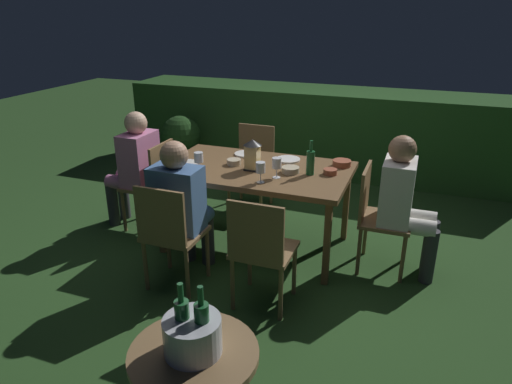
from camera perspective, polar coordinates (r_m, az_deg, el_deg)
ground_plane at (r=4.32m, az=0.00°, el=-6.48°), size 16.00×16.00×0.00m
dining_table at (r=4.03m, az=0.00°, el=2.21°), size 1.61×0.95×0.75m
chair_side_left_b at (r=3.26m, az=0.62°, el=-6.89°), size 0.42×0.40×0.87m
chair_side_left_a at (r=3.54m, az=-10.48°, el=-4.79°), size 0.42×0.40×0.87m
person_in_blue at (r=3.63m, az=-9.09°, el=-1.36°), size 0.38×0.47×1.15m
chair_head_near at (r=4.56m, az=-12.49°, el=1.27°), size 0.40×0.42×0.87m
person_in_pink at (r=4.61m, az=-14.70°, el=3.33°), size 0.48×0.38×1.15m
chair_head_far at (r=3.90m, az=14.66°, el=-2.59°), size 0.40×0.42×0.87m
person_in_cream at (r=3.83m, az=17.77°, el=-0.92°), size 0.48×0.38×1.15m
chair_side_right_a at (r=4.99m, az=-0.40°, el=3.64°), size 0.42×0.40×0.87m
lantern_centerpiece at (r=3.92m, az=-0.43°, el=4.80°), size 0.15×0.15×0.27m
green_bottle_on_table at (r=3.84m, az=6.67°, el=3.67°), size 0.07×0.07×0.29m
wine_glass_a at (r=3.91m, az=-7.04°, el=4.12°), size 0.08×0.08×0.17m
wine_glass_b at (r=3.75m, az=2.55°, el=3.45°), size 0.08×0.08×0.17m
wine_glass_c at (r=3.64m, az=0.56°, el=2.90°), size 0.08×0.08×0.17m
plate_a at (r=4.37m, az=-1.27°, el=4.68°), size 0.21×0.21×0.01m
plate_b at (r=4.15m, az=-8.50°, el=3.51°), size 0.20×0.20×0.01m
plate_c at (r=4.22m, az=3.93°, el=4.01°), size 0.22×0.22×0.01m
bowl_olives at (r=4.09m, az=-2.72°, el=3.72°), size 0.12×0.12×0.05m
bowl_bread at (r=4.12m, az=10.47°, el=3.52°), size 0.16×0.16×0.05m
bowl_salad at (r=3.90m, az=9.07°, el=2.49°), size 0.11×0.11×0.05m
bowl_dip at (r=3.90m, az=4.25°, el=2.75°), size 0.15×0.15×0.05m
ice_bucket at (r=2.15m, az=-7.80°, el=-16.70°), size 0.26×0.26×0.34m
hedge_backdrop at (r=6.21m, az=7.58°, el=7.59°), size 5.05×0.84×1.05m
potted_plant_by_hedge at (r=6.11m, az=-9.16°, el=6.49°), size 0.51×0.51×0.74m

